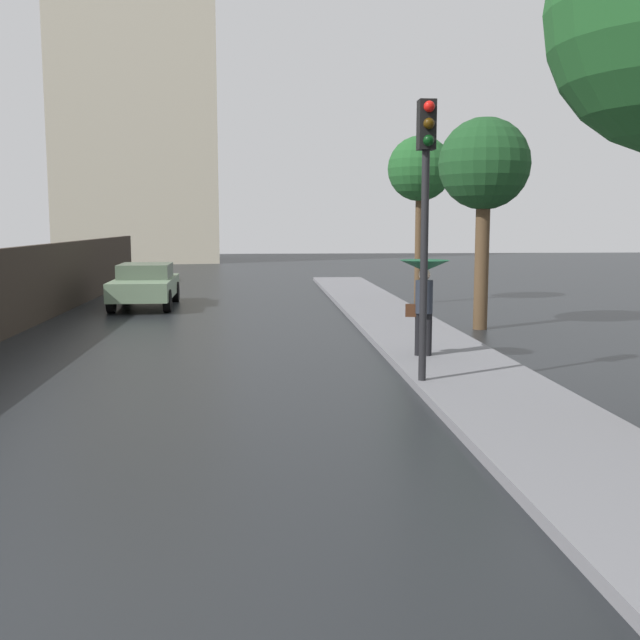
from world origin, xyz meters
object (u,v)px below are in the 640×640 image
object	(u,v)px
car_green_near_kerb	(145,284)
pedestrian_with_umbrella_near	(424,281)
street_tree_near	(420,170)
street_tree_far	(484,167)
traffic_light	(426,189)

from	to	relation	value
car_green_near_kerb	pedestrian_with_umbrella_near	distance (m)	12.12
car_green_near_kerb	street_tree_near	size ratio (longest dim) A/B	0.83
street_tree_near	street_tree_far	distance (m)	6.08
traffic_light	street_tree_far	distance (m)	7.25
pedestrian_with_umbrella_near	street_tree_near	size ratio (longest dim) A/B	0.33
street_tree_near	street_tree_far	world-z (taller)	street_tree_near
car_green_near_kerb	pedestrian_with_umbrella_near	xyz separation A→B (m)	(6.67, -10.09, 0.83)
street_tree_far	pedestrian_with_umbrella_near	bearing A→B (deg)	-118.76
traffic_light	street_tree_near	world-z (taller)	street_tree_near
traffic_light	street_tree_near	distance (m)	12.98
street_tree_near	car_green_near_kerb	bearing A→B (deg)	-177.83
car_green_near_kerb	street_tree_far	size ratio (longest dim) A/B	0.87
street_tree_near	traffic_light	bearing A→B (deg)	-101.55
traffic_light	pedestrian_with_umbrella_near	bearing A→B (deg)	77.54
traffic_light	street_tree_near	bearing A→B (deg)	78.45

